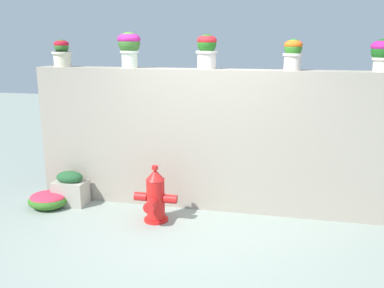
{
  "coord_description": "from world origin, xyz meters",
  "views": [
    {
      "loc": [
        1.01,
        -4.28,
        2.37
      ],
      "look_at": [
        -0.17,
        1.07,
        0.97
      ],
      "focal_mm": 38.8,
      "sensor_mm": 36.0,
      "label": 1
    }
  ],
  "objects_px": {
    "planter_box": "(70,189)",
    "potted_plant_1": "(129,45)",
    "potted_plant_2": "(207,49)",
    "potted_plant_0": "(62,52)",
    "potted_plant_3": "(293,52)",
    "potted_plant_4": "(383,52)",
    "fire_hydrant": "(155,197)",
    "flower_bush_left": "(48,199)"
  },
  "relations": [
    {
      "from": "potted_plant_0",
      "to": "potted_plant_1",
      "type": "xyz_separation_m",
      "value": [
        1.03,
        -0.01,
        0.1
      ]
    },
    {
      "from": "potted_plant_3",
      "to": "potted_plant_4",
      "type": "bearing_deg",
      "value": 1.55
    },
    {
      "from": "potted_plant_1",
      "to": "planter_box",
      "type": "xyz_separation_m",
      "value": [
        -0.86,
        -0.35,
        -2.03
      ]
    },
    {
      "from": "potted_plant_2",
      "to": "potted_plant_4",
      "type": "height_order",
      "value": "potted_plant_2"
    },
    {
      "from": "potted_plant_0",
      "to": "planter_box",
      "type": "distance_m",
      "value": 1.97
    },
    {
      "from": "planter_box",
      "to": "potted_plant_1",
      "type": "bearing_deg",
      "value": 22.35
    },
    {
      "from": "potted_plant_2",
      "to": "potted_plant_3",
      "type": "xyz_separation_m",
      "value": [
        1.12,
        -0.03,
        -0.03
      ]
    },
    {
      "from": "potted_plant_0",
      "to": "flower_bush_left",
      "type": "xyz_separation_m",
      "value": [
        -0.09,
        -0.54,
        -2.05
      ]
    },
    {
      "from": "potted_plant_1",
      "to": "potted_plant_2",
      "type": "relative_size",
      "value": 1.07
    },
    {
      "from": "potted_plant_0",
      "to": "potted_plant_4",
      "type": "distance_m",
      "value": 4.31
    },
    {
      "from": "potted_plant_3",
      "to": "potted_plant_4",
      "type": "height_order",
      "value": "potted_plant_4"
    },
    {
      "from": "flower_bush_left",
      "to": "potted_plant_2",
      "type": "bearing_deg",
      "value": 14.47
    },
    {
      "from": "potted_plant_2",
      "to": "potted_plant_4",
      "type": "relative_size",
      "value": 1.14
    },
    {
      "from": "potted_plant_0",
      "to": "potted_plant_3",
      "type": "bearing_deg",
      "value": -0.12
    },
    {
      "from": "flower_bush_left",
      "to": "planter_box",
      "type": "xyz_separation_m",
      "value": [
        0.27,
        0.18,
        0.12
      ]
    },
    {
      "from": "potted_plant_1",
      "to": "planter_box",
      "type": "distance_m",
      "value": 2.23
    },
    {
      "from": "potted_plant_0",
      "to": "potted_plant_3",
      "type": "xyz_separation_m",
      "value": [
        3.23,
        -0.01,
        0.02
      ]
    },
    {
      "from": "fire_hydrant",
      "to": "planter_box",
      "type": "relative_size",
      "value": 1.52
    },
    {
      "from": "flower_bush_left",
      "to": "potted_plant_3",
      "type": "bearing_deg",
      "value": 9.14
    },
    {
      "from": "potted_plant_4",
      "to": "flower_bush_left",
      "type": "xyz_separation_m",
      "value": [
        -4.4,
        -0.56,
        -2.09
      ]
    },
    {
      "from": "potted_plant_0",
      "to": "potted_plant_3",
      "type": "height_order",
      "value": "potted_plant_3"
    },
    {
      "from": "potted_plant_3",
      "to": "flower_bush_left",
      "type": "xyz_separation_m",
      "value": [
        -3.32,
        -0.53,
        -2.08
      ]
    },
    {
      "from": "flower_bush_left",
      "to": "planter_box",
      "type": "bearing_deg",
      "value": 33.57
    },
    {
      "from": "potted_plant_0",
      "to": "potted_plant_1",
      "type": "relative_size",
      "value": 0.79
    },
    {
      "from": "potted_plant_2",
      "to": "potted_plant_3",
      "type": "height_order",
      "value": "potted_plant_2"
    },
    {
      "from": "potted_plant_4",
      "to": "fire_hydrant",
      "type": "relative_size",
      "value": 0.52
    },
    {
      "from": "potted_plant_4",
      "to": "planter_box",
      "type": "distance_m",
      "value": 4.59
    },
    {
      "from": "potted_plant_2",
      "to": "potted_plant_4",
      "type": "bearing_deg",
      "value": -0.11
    },
    {
      "from": "potted_plant_1",
      "to": "potted_plant_4",
      "type": "height_order",
      "value": "potted_plant_1"
    },
    {
      "from": "potted_plant_1",
      "to": "flower_bush_left",
      "type": "xyz_separation_m",
      "value": [
        -1.12,
        -0.53,
        -2.15
      ]
    },
    {
      "from": "flower_bush_left",
      "to": "planter_box",
      "type": "distance_m",
      "value": 0.34
    },
    {
      "from": "fire_hydrant",
      "to": "potted_plant_4",
      "type": "bearing_deg",
      "value": 13.78
    },
    {
      "from": "potted_plant_0",
      "to": "potted_plant_2",
      "type": "height_order",
      "value": "potted_plant_2"
    },
    {
      "from": "potted_plant_3",
      "to": "flower_bush_left",
      "type": "height_order",
      "value": "potted_plant_3"
    },
    {
      "from": "potted_plant_2",
      "to": "potted_plant_0",
      "type": "bearing_deg",
      "value": -179.27
    },
    {
      "from": "potted_plant_0",
      "to": "potted_plant_3",
      "type": "distance_m",
      "value": 3.23
    },
    {
      "from": "fire_hydrant",
      "to": "flower_bush_left",
      "type": "xyz_separation_m",
      "value": [
        -1.65,
        0.11,
        -0.22
      ]
    },
    {
      "from": "potted_plant_3",
      "to": "flower_bush_left",
      "type": "bearing_deg",
      "value": -170.86
    },
    {
      "from": "fire_hydrant",
      "to": "planter_box",
      "type": "distance_m",
      "value": 1.42
    },
    {
      "from": "potted_plant_2",
      "to": "potted_plant_4",
      "type": "xyz_separation_m",
      "value": [
        2.2,
        -0.0,
        -0.02
      ]
    },
    {
      "from": "potted_plant_3",
      "to": "planter_box",
      "type": "bearing_deg",
      "value": -173.31
    },
    {
      "from": "flower_bush_left",
      "to": "planter_box",
      "type": "relative_size",
      "value": 1.13
    }
  ]
}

